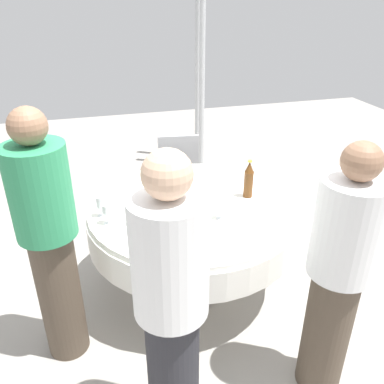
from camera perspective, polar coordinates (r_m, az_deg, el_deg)
The scene contains 21 objects.
ground_plane at distance 3.36m, azimuth -0.00°, elevation -12.86°, with size 10.00×10.00×0.00m, color gray.
dining_table at distance 3.01m, azimuth -0.00°, elevation -4.16°, with size 1.54×1.54×0.74m.
bottle_dark_green_mid at distance 3.26m, azimuth -2.74°, elevation 3.77°, with size 0.06×0.06×0.27m.
bottle_brown_front at distance 3.01m, azimuth 8.04°, elevation 1.70°, with size 0.07×0.07×0.30m.
bottle_clear_inner at distance 2.58m, azimuth -6.44°, elevation -3.19°, with size 0.07×0.07×0.26m.
bottle_green_near at distance 2.77m, azimuth -0.44°, elevation -0.55°, with size 0.06×0.06×0.28m.
bottle_amber_left at distance 2.80m, azimuth -2.41°, elevation -0.02°, with size 0.07×0.07×0.30m.
wine_glass_near at distance 2.81m, azimuth -12.86°, elevation -1.52°, with size 0.06×0.06×0.15m.
wine_glass_left at distance 2.71m, azimuth 4.18°, elevation -1.86°, with size 0.06×0.06×0.15m.
wine_glass_far at distance 2.70m, azimuth -12.01°, elevation -2.50°, with size 0.06×0.06×0.15m.
plate_outer at distance 3.02m, azimuth -0.73°, elevation -0.67°, with size 0.24×0.24×0.02m.
plate_right at distance 3.12m, azimuth -7.58°, elevation 0.04°, with size 0.20×0.20×0.02m.
fork_front at distance 2.48m, azimuth 4.55°, elevation -7.77°, with size 0.18×0.02×0.01m, color silver.
fork_inner at distance 2.86m, azimuth 11.44°, elevation -3.10°, with size 0.18×0.02×0.01m, color silver.
folded_napkin at distance 2.76m, azimuth -7.92°, elevation -3.76°, with size 0.17×0.17×0.02m, color white.
person_mid at distance 2.47m, azimuth -19.58°, elevation -6.37°, with size 0.34×0.34×1.64m.
person_front at distance 1.90m, azimuth -2.95°, elevation -16.20°, with size 0.34×0.34×1.63m.
person_inner at distance 2.29m, azimuth 20.03°, elevation -11.00°, with size 0.34×0.34×1.55m.
chair_far at distance 4.14m, azimuth -2.03°, elevation 3.85°, with size 0.46×0.46×0.87m.
tent_pole_main at distance 5.07m, azimuth 1.44°, elevation 16.58°, with size 0.07×0.07×2.45m, color #B2B5B7.
tent_pole_secondary at distance 5.37m, azimuth 0.81°, elevation 16.78°, with size 0.07×0.07×2.38m, color #B2B5B7.
Camera 1 is at (-0.68, -2.48, 2.16)m, focal length 37.56 mm.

